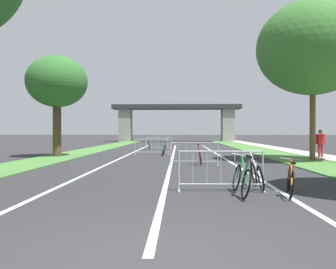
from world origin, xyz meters
TOP-DOWN VIEW (x-y plane):
  - ground_plane at (0.00, 0.00)m, footprint 300.00×300.00m
  - grass_verge_left at (-6.69, 24.57)m, footprint 2.55×60.05m
  - grass_verge_right at (6.69, 24.57)m, footprint 2.55×60.05m
  - sidewalk_path_right at (8.93, 24.57)m, footprint 1.94×60.05m
  - lane_stripe_center at (0.00, 17.37)m, footprint 0.14×34.74m
  - lane_stripe_right_lane at (2.98, 17.37)m, footprint 0.14×34.74m
  - lane_stripe_left_lane at (-2.98, 17.37)m, footprint 0.14×34.74m
  - overpass_bridge at (0.00, 49.63)m, footprint 19.45×3.16m
  - tree_left_oak_mid at (-6.98, 16.78)m, footprint 3.65×3.65m
  - tree_right_pine_far at (7.29, 14.17)m, footprint 5.73×5.73m
  - crowd_barrier_nearest at (1.46, 4.87)m, footprint 2.23×0.46m
  - crowd_barrier_second at (1.07, 11.85)m, footprint 2.24×0.53m
  - crowd_barrier_third at (-1.41, 18.82)m, footprint 2.23×0.48m
  - crowd_barrier_fourth at (-1.31, 25.80)m, footprint 2.23×0.51m
  - bicycle_teal_0 at (-0.57, 18.24)m, footprint 0.55×1.70m
  - bicycle_white_1 at (2.50, 5.38)m, footprint 0.53×1.67m
  - bicycle_red_2 at (1.38, 12.28)m, footprint 0.54×1.74m
  - bicycle_green_3 at (1.90, 4.31)m, footprint 0.53×1.79m
  - bicycle_orange_4 at (3.08, 4.34)m, footprint 0.69×1.67m
  - bicycle_blue_5 at (-2.21, 26.15)m, footprint 0.53×1.74m
  - pedestrian_waiting at (8.48, 16.13)m, footprint 0.58×0.36m

SIDE VIEW (x-z plane):
  - ground_plane at x=0.00m, z-range 0.00..0.00m
  - lane_stripe_center at x=0.00m, z-range 0.00..0.01m
  - lane_stripe_right_lane at x=2.98m, z-range 0.00..0.01m
  - lane_stripe_left_lane at x=-2.98m, z-range 0.00..0.01m
  - grass_verge_left at x=-6.69m, z-range 0.00..0.05m
  - grass_verge_right at x=6.69m, z-range 0.00..0.05m
  - sidewalk_path_right at x=8.93m, z-range 0.00..0.08m
  - bicycle_orange_4 at x=3.08m, z-range -0.07..0.80m
  - bicycle_blue_5 at x=-2.21m, z-range -0.07..0.81m
  - bicycle_white_1 at x=2.50m, z-range -0.12..0.87m
  - bicycle_red_2 at x=1.38m, z-range -0.11..0.86m
  - bicycle_green_3 at x=1.90m, z-range -0.11..0.89m
  - bicycle_teal_0 at x=-0.57m, z-range -0.14..0.93m
  - crowd_barrier_nearest at x=1.46m, z-range -0.01..1.04m
  - crowd_barrier_second at x=1.07m, z-range -0.01..1.04m
  - crowd_barrier_third at x=-1.41m, z-range -0.01..1.04m
  - crowd_barrier_fourth at x=-1.31m, z-range -0.01..1.04m
  - pedestrian_waiting at x=8.48m, z-range 0.18..1.82m
  - overpass_bridge at x=0.00m, z-range 1.03..6.63m
  - tree_left_oak_mid at x=-6.98m, z-range 1.45..7.56m
  - tree_right_pine_far at x=7.29m, z-range 1.71..10.02m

